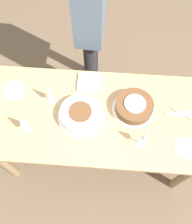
{
  "coord_description": "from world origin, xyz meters",
  "views": [
    {
      "loc": [
        -0.06,
        0.79,
        2.39
      ],
      "look_at": [
        0.0,
        0.0,
        0.8
      ],
      "focal_mm": 40.0,
      "sensor_mm": 36.0,
      "label": 1
    }
  ],
  "objects_px": {
    "wine_glass_far": "(22,121)",
    "person_cutting": "(90,13)",
    "cake_center_white": "(81,114)",
    "cake_front_chocolate": "(134,107)",
    "wine_glass_extra": "(145,137)",
    "wine_glass_near": "(49,91)"
  },
  "relations": [
    {
      "from": "wine_glass_far",
      "to": "wine_glass_extra",
      "type": "bearing_deg",
      "value": 176.33
    },
    {
      "from": "cake_center_white",
      "to": "person_cutting",
      "type": "bearing_deg",
      "value": -90.53
    },
    {
      "from": "wine_glass_near",
      "to": "wine_glass_extra",
      "type": "xyz_separation_m",
      "value": [
        -0.67,
        0.3,
        0.0
      ]
    },
    {
      "from": "cake_center_white",
      "to": "wine_glass_extra",
      "type": "height_order",
      "value": "wine_glass_extra"
    },
    {
      "from": "cake_center_white",
      "to": "cake_front_chocolate",
      "type": "height_order",
      "value": "cake_front_chocolate"
    },
    {
      "from": "wine_glass_near",
      "to": "wine_glass_extra",
      "type": "relative_size",
      "value": 1.02
    },
    {
      "from": "wine_glass_far",
      "to": "person_cutting",
      "type": "relative_size",
      "value": 0.12
    },
    {
      "from": "wine_glass_extra",
      "to": "cake_front_chocolate",
      "type": "bearing_deg",
      "value": -78.18
    },
    {
      "from": "cake_front_chocolate",
      "to": "wine_glass_extra",
      "type": "bearing_deg",
      "value": 101.82
    },
    {
      "from": "cake_center_white",
      "to": "wine_glass_near",
      "type": "distance_m",
      "value": 0.28
    },
    {
      "from": "person_cutting",
      "to": "cake_front_chocolate",
      "type": "bearing_deg",
      "value": 30.78
    },
    {
      "from": "cake_center_white",
      "to": "cake_front_chocolate",
      "type": "relative_size",
      "value": 1.06
    },
    {
      "from": "wine_glass_far",
      "to": "wine_glass_extra",
      "type": "distance_m",
      "value": 0.81
    },
    {
      "from": "cake_center_white",
      "to": "person_cutting",
      "type": "distance_m",
      "value": 0.8
    },
    {
      "from": "wine_glass_near",
      "to": "wine_glass_far",
      "type": "height_order",
      "value": "wine_glass_near"
    },
    {
      "from": "cake_front_chocolate",
      "to": "person_cutting",
      "type": "height_order",
      "value": "person_cutting"
    },
    {
      "from": "wine_glass_near",
      "to": "wine_glass_far",
      "type": "xyz_separation_m",
      "value": [
        0.14,
        0.25,
        -0.01
      ]
    },
    {
      "from": "cake_center_white",
      "to": "wine_glass_extra",
      "type": "distance_m",
      "value": 0.48
    },
    {
      "from": "cake_center_white",
      "to": "wine_glass_far",
      "type": "distance_m",
      "value": 0.41
    },
    {
      "from": "wine_glass_far",
      "to": "wine_glass_extra",
      "type": "height_order",
      "value": "wine_glass_extra"
    },
    {
      "from": "wine_glass_extra",
      "to": "person_cutting",
      "type": "height_order",
      "value": "person_cutting"
    },
    {
      "from": "wine_glass_far",
      "to": "person_cutting",
      "type": "bearing_deg",
      "value": -112.98
    }
  ]
}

